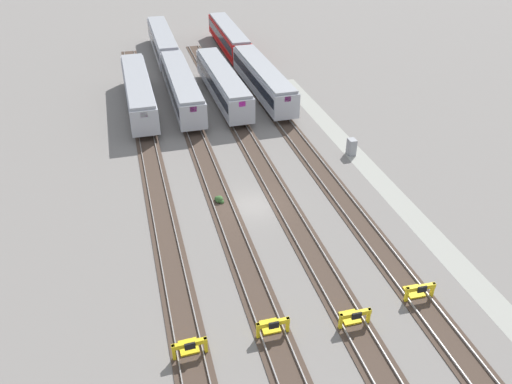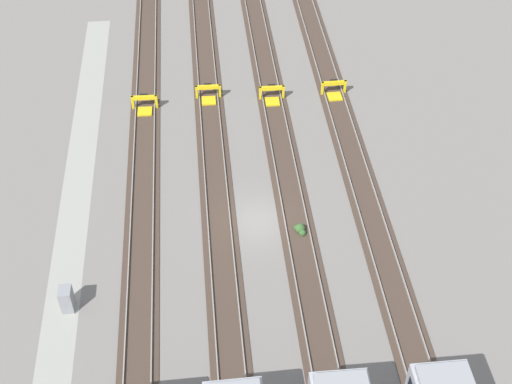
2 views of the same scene
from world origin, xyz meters
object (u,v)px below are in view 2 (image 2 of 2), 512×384
Objects in this scene: bumper_stop_near_inner_track at (208,94)px; bumper_stop_far_inner_track at (334,90)px; bumper_stop_middle_track at (272,95)px; bumper_stop_nearest_track at (145,105)px; weed_clump at (300,229)px; electrical_cabinet at (67,299)px.

bumper_stop_near_inner_track is 1.00× the size of bumper_stop_far_inner_track.
bumper_stop_middle_track is at bearing 82.90° from bumper_stop_near_inner_track.
weed_clump is at bearing 35.39° from bumper_stop_nearest_track.
electrical_cabinet is 14.74m from weed_clump.
bumper_stop_near_inner_track is 1.25× the size of electrical_cabinet.
bumper_stop_nearest_track is at bearing 167.99° from electrical_cabinet.
bumper_stop_near_inner_track and bumper_stop_middle_track have the same top height.
bumper_stop_far_inner_track is 26.89m from electrical_cabinet.
bumper_stop_middle_track is (-0.33, 9.82, 0.00)m from bumper_stop_nearest_track.
weed_clump is at bearing 108.67° from electrical_cabinet.
electrical_cabinet is (19.29, -18.73, 0.29)m from bumper_stop_far_inner_track.
bumper_stop_far_inner_track is at bearing 92.46° from bumper_stop_middle_track.
electrical_cabinet reaches higher than bumper_stop_far_inner_track.
bumper_stop_near_inner_track is 2.18× the size of weed_clump.
weed_clump is (-4.72, 13.96, -0.56)m from electrical_cabinet.
bumper_stop_middle_track is 2.18× the size of weed_clump.
weed_clump is (14.36, 0.14, -0.27)m from bumper_stop_middle_track.
bumper_stop_far_inner_track is 15.34m from weed_clump.
bumper_stop_far_inner_track is at bearing 135.83° from electrical_cabinet.
electrical_cabinet reaches higher than bumper_stop_near_inner_track.
bumper_stop_nearest_track and bumper_stop_near_inner_track have the same top height.
bumper_stop_nearest_track reaches higher than weed_clump.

